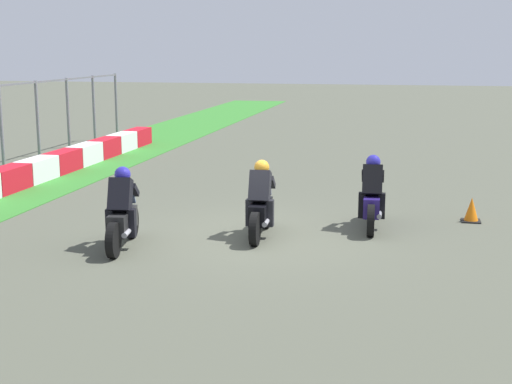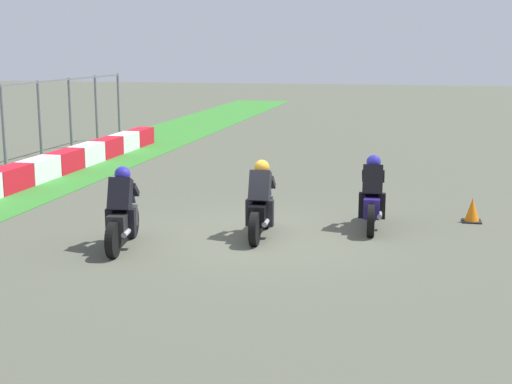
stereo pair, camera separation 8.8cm
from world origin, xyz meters
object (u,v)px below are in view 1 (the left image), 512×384
(rider_lane_b, at_px, (261,205))
(rider_lane_c, at_px, (122,215))
(rider_lane_a, at_px, (372,198))
(traffic_cone, at_px, (471,211))

(rider_lane_b, height_order, rider_lane_c, same)
(rider_lane_a, distance_m, rider_lane_c, 5.09)
(rider_lane_b, bearing_deg, rider_lane_a, -64.06)
(rider_lane_b, xyz_separation_m, rider_lane_c, (-1.34, 2.34, 0.00))
(rider_lane_a, distance_m, rider_lane_b, 2.39)
(rider_lane_b, relative_size, rider_lane_c, 1.00)
(rider_lane_a, bearing_deg, traffic_cone, -65.89)
(rider_lane_a, height_order, traffic_cone, rider_lane_a)
(rider_lane_b, height_order, traffic_cone, rider_lane_b)
(rider_lane_b, xyz_separation_m, traffic_cone, (2.15, -4.16, -0.38))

